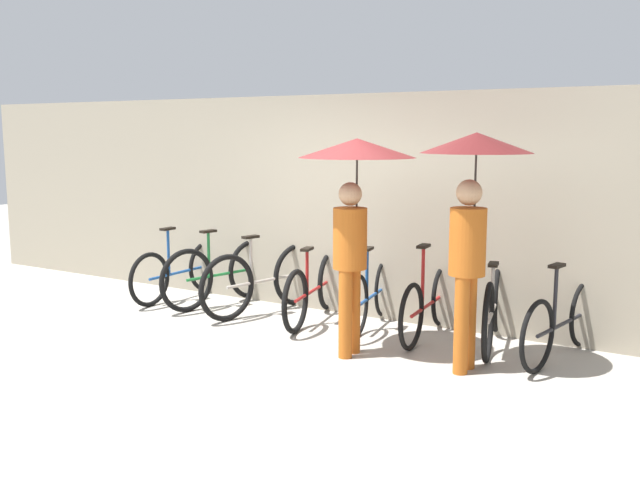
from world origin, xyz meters
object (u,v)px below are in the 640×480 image
object	(u,v)px
parked_bicycle_6	(493,307)
parked_bicycle_7	(563,322)
parked_bicycle_2	(264,280)
pedestrian_leading	(355,181)
parked_bicycle_4	(372,294)
parked_bicycle_5	(428,303)
parked_bicycle_0	(180,271)
parked_bicycle_1	(221,273)
parked_bicycle_3	(313,289)
pedestrian_center	(473,186)

from	to	relation	value
parked_bicycle_6	parked_bicycle_7	size ratio (longest dim) A/B	1.03
parked_bicycle_2	parked_bicycle_7	bearing A→B (deg)	-75.29
parked_bicycle_2	parked_bicycle_7	xyz separation A→B (m)	(3.40, 0.03, -0.04)
parked_bicycle_6	pedestrian_leading	bearing A→B (deg)	117.64
parked_bicycle_4	parked_bicycle_5	world-z (taller)	parked_bicycle_4
parked_bicycle_0	pedestrian_leading	size ratio (longest dim) A/B	0.84
parked_bicycle_4	parked_bicycle_6	xyz separation A→B (m)	(1.36, -0.02, 0.03)
parked_bicycle_0	parked_bicycle_7	xyz separation A→B (m)	(4.76, -0.02, 0.00)
pedestrian_leading	parked_bicycle_1	bearing A→B (deg)	156.67
parked_bicycle_5	parked_bicycle_6	xyz separation A→B (m)	(0.68, 0.04, 0.03)
parked_bicycle_1	parked_bicycle_3	bearing A→B (deg)	-78.45
parked_bicycle_6	parked_bicycle_7	world-z (taller)	parked_bicycle_6
parked_bicycle_1	parked_bicycle_3	xyz separation A→B (m)	(1.36, -0.04, -0.03)
parked_bicycle_1	pedestrian_leading	distance (m)	2.78
parked_bicycle_0	parked_bicycle_7	bearing A→B (deg)	-89.65
parked_bicycle_3	parked_bicycle_5	distance (m)	1.36
parked_bicycle_6	pedestrian_center	xyz separation A→B (m)	(0.02, -0.79, 1.25)
parked_bicycle_0	parked_bicycle_5	size ratio (longest dim) A/B	1.03
parked_bicycle_4	parked_bicycle_7	xyz separation A→B (m)	(2.04, -0.09, -0.01)
parked_bicycle_3	pedestrian_leading	bearing A→B (deg)	-142.11
parked_bicycle_1	parked_bicycle_2	bearing A→B (deg)	-80.58
parked_bicycle_4	parked_bicycle_6	bearing A→B (deg)	-100.01
parked_bicycle_3	parked_bicycle_6	world-z (taller)	parked_bicycle_6
parked_bicycle_0	parked_bicycle_3	distance (m)	2.04
parked_bicycle_4	pedestrian_leading	xyz separation A→B (m)	(0.28, -0.93, 1.30)
parked_bicycle_2	pedestrian_leading	xyz separation A→B (m)	(1.64, -0.81, 1.26)
parked_bicycle_4	pedestrian_center	distance (m)	2.05
parked_bicycle_0	pedestrian_center	world-z (taller)	pedestrian_center
parked_bicycle_1	parked_bicycle_3	world-z (taller)	parked_bicycle_1
parked_bicycle_7	pedestrian_center	bearing A→B (deg)	147.20
parked_bicycle_6	parked_bicycle_3	bearing A→B (deg)	80.22
parked_bicycle_7	pedestrian_leading	world-z (taller)	pedestrian_leading
parked_bicycle_1	pedestrian_leading	size ratio (longest dim) A/B	0.84
pedestrian_leading	pedestrian_center	world-z (taller)	pedestrian_center
parked_bicycle_0	parked_bicycle_2	xyz separation A→B (m)	(1.36, -0.05, 0.04)
parked_bicycle_4	parked_bicycle_5	xyz separation A→B (m)	(0.68, -0.06, -0.00)
parked_bicycle_3	pedestrian_leading	xyz separation A→B (m)	(0.96, -0.81, 1.30)
parked_bicycle_2	parked_bicycle_4	world-z (taller)	parked_bicycle_4
parked_bicycle_1	parked_bicycle_6	xyz separation A→B (m)	(3.40, 0.06, -0.00)
parked_bicycle_4	pedestrian_leading	bearing A→B (deg)	-172.47
parked_bicycle_0	parked_bicycle_1	bearing A→B (deg)	-89.72
parked_bicycle_4	parked_bicycle_7	distance (m)	2.05
parked_bicycle_1	parked_bicycle_7	size ratio (longest dim) A/B	1.01
parked_bicycle_1	parked_bicycle_6	world-z (taller)	parked_bicycle_6
parked_bicycle_1	parked_bicycle_3	distance (m)	1.36
parked_bicycle_5	parked_bicycle_4	bearing A→B (deg)	80.34
parked_bicycle_0	parked_bicycle_7	distance (m)	4.76
parked_bicycle_3	pedestrian_center	size ratio (longest dim) A/B	0.83
parked_bicycle_6	pedestrian_center	distance (m)	1.48
parked_bicycle_2	parked_bicycle_3	world-z (taller)	parked_bicycle_3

